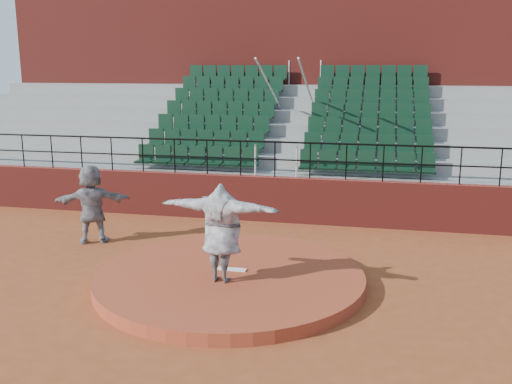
% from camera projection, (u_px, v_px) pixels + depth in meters
% --- Properties ---
extents(ground, '(90.00, 90.00, 0.00)m').
position_uv_depth(ground, '(230.00, 284.00, 11.73)').
color(ground, brown).
rests_on(ground, ground).
extents(pitchers_mound, '(5.50, 5.50, 0.25)m').
position_uv_depth(pitchers_mound, '(230.00, 278.00, 11.70)').
color(pitchers_mound, '#9A3C22').
rests_on(pitchers_mound, ground).
extents(pitching_rubber, '(0.60, 0.15, 0.03)m').
position_uv_depth(pitching_rubber, '(232.00, 269.00, 11.81)').
color(pitching_rubber, white).
rests_on(pitching_rubber, pitchers_mound).
extents(boundary_wall, '(24.00, 0.30, 1.30)m').
position_uv_depth(boundary_wall, '(275.00, 199.00, 16.36)').
color(boundary_wall, maroon).
rests_on(boundary_wall, ground).
extents(wall_railing, '(24.04, 0.05, 1.03)m').
position_uv_depth(wall_railing, '(275.00, 152.00, 16.06)').
color(wall_railing, black).
rests_on(wall_railing, boundary_wall).
extents(seating_deck, '(24.00, 5.97, 4.63)m').
position_uv_depth(seating_deck, '(294.00, 153.00, 19.66)').
color(seating_deck, gray).
rests_on(seating_deck, ground).
extents(press_box_facade, '(24.00, 3.00, 7.10)m').
position_uv_depth(press_box_facade, '(309.00, 87.00, 22.98)').
color(press_box_facade, maroon).
rests_on(press_box_facade, ground).
extents(pitcher, '(2.47, 0.93, 1.96)m').
position_uv_depth(pitcher, '(221.00, 233.00, 11.03)').
color(pitcher, black).
rests_on(pitcher, pitchers_mound).
extents(fielder, '(1.94, 1.26, 2.01)m').
position_uv_depth(fielder, '(92.00, 204.00, 14.32)').
color(fielder, black).
rests_on(fielder, ground).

